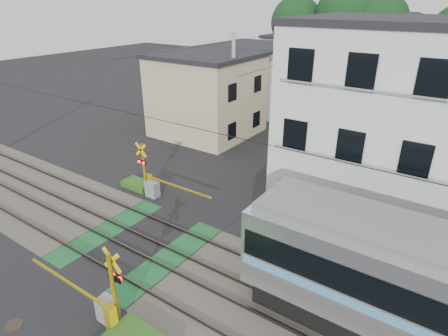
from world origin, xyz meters
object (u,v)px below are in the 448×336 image
Objects in this scene: pedestrian at (333,98)px; crossing_signal_near at (107,307)px; crossing_signal_far at (152,184)px; apartment_block at (404,124)px; manhole_cover at (14,325)px.

crossing_signal_near is at bearing 91.94° from pedestrian.
apartment_block is at bearing 27.78° from crossing_signal_far.
crossing_signal_near is 14.95m from apartment_block.
pedestrian reaches higher than manhole_cover.
crossing_signal_far is (-5.17, 7.31, 0.00)m from crossing_signal_near.
crossing_signal_far reaches higher than pedestrian.
crossing_signal_near is 0.46× the size of apartment_block.
crossing_signal_far is at bearing -152.22° from apartment_block.
manhole_cover is at bearing -143.17° from crossing_signal_near.
apartment_block is (11.09, 5.84, 3.94)m from crossing_signal_far.
crossing_signal_far is at bearing 105.80° from manhole_cover.
crossing_signal_near is 3.01× the size of pedestrian.
crossing_signal_near is 8.00× the size of manhole_cover.
crossing_signal_far is 24.27m from pedestrian.
manhole_cover is (-2.56, -1.92, -0.70)m from crossing_signal_near.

